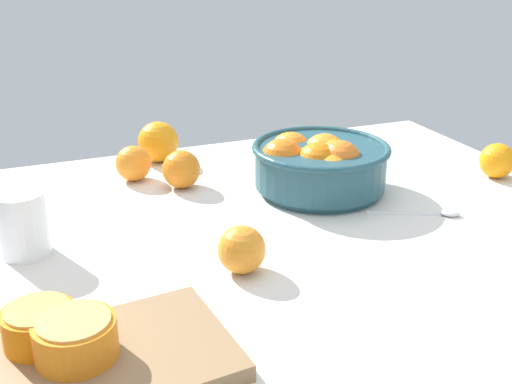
# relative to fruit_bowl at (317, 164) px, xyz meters

# --- Properties ---
(ground_plane) EXTENTS (1.10, 0.91, 0.03)m
(ground_plane) POSITION_rel_fruit_bowl_xyz_m (-0.13, -0.13, -0.07)
(ground_plane) COLOR silver
(fruit_bowl) EXTENTS (0.24, 0.24, 0.10)m
(fruit_bowl) POSITION_rel_fruit_bowl_xyz_m (0.00, 0.00, 0.00)
(fruit_bowl) COLOR #234C56
(fruit_bowl) RESTS_ON ground_plane
(juice_glass) EXTENTS (0.07, 0.07, 0.09)m
(juice_glass) POSITION_rel_fruit_bowl_xyz_m (-0.50, -0.06, -0.01)
(juice_glass) COLOR white
(juice_glass) RESTS_ON ground_plane
(cutting_board) EXTENTS (0.33, 0.21, 0.02)m
(cutting_board) POSITION_rel_fruit_bowl_xyz_m (-0.46, -0.37, -0.04)
(cutting_board) COLOR olive
(cutting_board) RESTS_ON ground_plane
(orange_half_0) EXTENTS (0.09, 0.09, 0.04)m
(orange_half_0) POSITION_rel_fruit_bowl_xyz_m (-0.46, -0.36, -0.01)
(orange_half_0) COLOR orange
(orange_half_0) RESTS_ON cutting_board
(orange_half_1) EXTENTS (0.08, 0.08, 0.04)m
(orange_half_1) POSITION_rel_fruit_bowl_xyz_m (-0.49, -0.32, -0.01)
(orange_half_1) COLOR orange
(orange_half_1) RESTS_ON cutting_board
(loose_orange_0) EXTENTS (0.07, 0.07, 0.07)m
(loose_orange_0) POSITION_rel_fruit_bowl_xyz_m (-0.23, -0.23, -0.02)
(loose_orange_0) COLOR orange
(loose_orange_0) RESTS_ON ground_plane
(loose_orange_1) EXTENTS (0.07, 0.07, 0.07)m
(loose_orange_1) POSITION_rel_fruit_bowl_xyz_m (-0.22, 0.11, -0.02)
(loose_orange_1) COLOR orange
(loose_orange_1) RESTS_ON ground_plane
(loose_orange_2) EXTENTS (0.07, 0.07, 0.07)m
(loose_orange_2) POSITION_rel_fruit_bowl_xyz_m (-0.29, 0.17, -0.02)
(loose_orange_2) COLOR orange
(loose_orange_2) RESTS_ON ground_plane
(loose_orange_3) EXTENTS (0.08, 0.08, 0.08)m
(loose_orange_3) POSITION_rel_fruit_bowl_xyz_m (-0.22, 0.26, -0.01)
(loose_orange_3) COLOR orange
(loose_orange_3) RESTS_ON ground_plane
(loose_orange_4) EXTENTS (0.07, 0.07, 0.07)m
(loose_orange_4) POSITION_rel_fruit_bowl_xyz_m (0.35, -0.07, -0.02)
(loose_orange_4) COLOR orange
(loose_orange_4) RESTS_ON ground_plane
(spoon) EXTENTS (0.14, 0.08, 0.01)m
(spoon) POSITION_rel_fruit_bowl_xyz_m (0.12, -0.16, -0.05)
(spoon) COLOR silver
(spoon) RESTS_ON ground_plane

